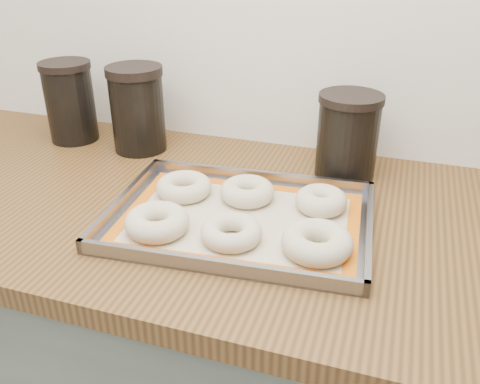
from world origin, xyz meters
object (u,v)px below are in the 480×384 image
(baking_tray, at_px, (240,218))
(bagel_front_mid, at_px, (231,232))
(bagel_back_left, at_px, (184,187))
(bagel_back_mid, at_px, (247,191))
(canister_mid, at_px, (137,109))
(bagel_front_left, at_px, (157,222))
(canister_left, at_px, (70,101))
(bagel_back_right, at_px, (321,201))
(bagel_front_right, at_px, (317,242))
(canister_right, at_px, (348,136))

(baking_tray, distance_m, bagel_front_mid, 0.07)
(bagel_back_left, height_order, bagel_back_mid, bagel_back_mid)
(bagel_back_left, bearing_deg, canister_mid, 135.81)
(canister_mid, bearing_deg, bagel_back_mid, -28.38)
(bagel_front_left, height_order, canister_left, canister_left)
(bagel_front_left, bearing_deg, canister_mid, 122.23)
(bagel_back_right, bearing_deg, bagel_front_right, -82.56)
(bagel_back_left, distance_m, canister_left, 0.44)
(bagel_front_mid, xyz_separation_m, canister_right, (0.14, 0.33, 0.07))
(bagel_front_left, xyz_separation_m, bagel_back_left, (-0.01, 0.14, -0.00))
(bagel_front_right, bearing_deg, bagel_front_mid, -176.16)
(bagel_front_mid, distance_m, bagel_back_right, 0.19)
(bagel_front_right, relative_size, canister_right, 0.65)
(bagel_back_right, relative_size, canister_left, 0.49)
(bagel_back_mid, xyz_separation_m, canister_mid, (-0.32, 0.17, 0.08))
(bagel_front_left, distance_m, canister_left, 0.52)
(bagel_back_right, bearing_deg, canister_right, 83.88)
(baking_tray, relative_size, canister_mid, 2.46)
(bagel_front_mid, bearing_deg, canister_left, 148.34)
(baking_tray, height_order, canister_mid, canister_mid)
(canister_right, bearing_deg, bagel_front_right, -90.04)
(baking_tray, height_order, bagel_back_left, bagel_back_left)
(bagel_back_left, relative_size, bagel_back_mid, 1.04)
(bagel_back_left, relative_size, canister_right, 0.61)
(bagel_front_mid, xyz_separation_m, bagel_front_right, (0.14, 0.01, 0.00))
(baking_tray, xyz_separation_m, bagel_back_mid, (-0.01, 0.07, 0.02))
(bagel_front_right, bearing_deg, baking_tray, 157.59)
(baking_tray, height_order, canister_right, canister_right)
(baking_tray, bearing_deg, bagel_back_left, 157.44)
(baking_tray, height_order, bagel_back_mid, bagel_back_mid)
(bagel_front_mid, xyz_separation_m, canister_left, (-0.52, 0.32, 0.08))
(bagel_front_right, height_order, bagel_back_mid, bagel_front_right)
(bagel_front_mid, relative_size, canister_left, 0.53)
(bagel_front_left, relative_size, bagel_front_mid, 1.08)
(baking_tray, bearing_deg, bagel_front_mid, -83.58)
(bagel_back_left, height_order, canister_right, canister_right)
(bagel_front_mid, height_order, bagel_front_right, bagel_front_right)
(baking_tray, xyz_separation_m, bagel_back_right, (0.13, 0.08, 0.02))
(bagel_back_left, distance_m, canister_mid, 0.28)
(canister_left, bearing_deg, bagel_back_mid, -19.39)
(canister_right, bearing_deg, bagel_front_mid, -113.49)
(bagel_back_left, distance_m, bagel_back_right, 0.27)
(baking_tray, height_order, bagel_front_mid, bagel_front_mid)
(baking_tray, relative_size, bagel_front_mid, 4.71)
(bagel_front_left, relative_size, bagel_front_right, 0.96)
(bagel_back_left, distance_m, canister_right, 0.35)
(bagel_front_left, bearing_deg, canister_left, 139.58)
(bagel_back_right, relative_size, canister_mid, 0.48)
(canister_mid, relative_size, canister_right, 1.12)
(bagel_front_right, height_order, canister_mid, canister_mid)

